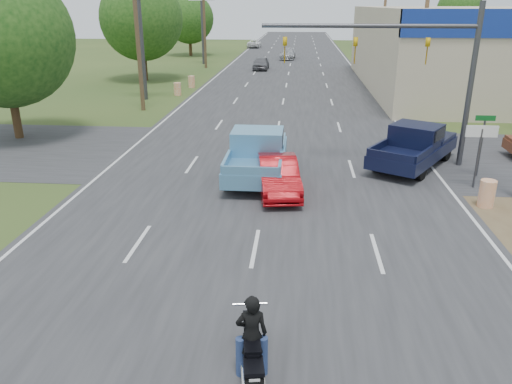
# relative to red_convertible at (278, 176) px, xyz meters

# --- Properties ---
(main_road) EXTENTS (15.00, 180.00, 0.02)m
(main_road) POSITION_rel_red_convertible_xyz_m (-0.47, 27.19, -0.67)
(main_road) COLOR #2D2D30
(main_road) RESTS_ON ground
(cross_road) EXTENTS (120.00, 10.00, 0.02)m
(cross_road) POSITION_rel_red_convertible_xyz_m (-0.47, 5.19, -0.67)
(cross_road) COLOR #2D2D30
(cross_road) RESTS_ON ground
(utility_pole_2) EXTENTS (2.00, 0.28, 10.00)m
(utility_pole_2) POSITION_rel_red_convertible_xyz_m (9.03, 18.19, 4.64)
(utility_pole_2) COLOR #4C3823
(utility_pole_2) RESTS_ON ground
(utility_pole_3) EXTENTS (2.00, 0.28, 10.00)m
(utility_pole_3) POSITION_rel_red_convertible_xyz_m (9.03, 36.19, 4.64)
(utility_pole_3) COLOR #4C3823
(utility_pole_3) RESTS_ON ground
(utility_pole_5) EXTENTS (2.00, 0.28, 10.00)m
(utility_pole_5) POSITION_rel_red_convertible_xyz_m (-9.97, 15.19, 4.64)
(utility_pole_5) COLOR #4C3823
(utility_pole_5) RESTS_ON ground
(utility_pole_6) EXTENTS (2.00, 0.28, 10.00)m
(utility_pole_6) POSITION_rel_red_convertible_xyz_m (-9.97, 39.19, 4.64)
(utility_pole_6) COLOR #4C3823
(utility_pole_6) RESTS_ON ground
(tree_0) EXTENTS (7.14, 7.14, 8.84)m
(tree_0) POSITION_rel_red_convertible_xyz_m (-14.47, 7.19, 4.58)
(tree_0) COLOR #422D19
(tree_0) RESTS_ON ground
(tree_1) EXTENTS (7.56, 7.56, 9.36)m
(tree_1) POSITION_rel_red_convertible_xyz_m (-13.97, 29.19, 4.89)
(tree_1) COLOR #422D19
(tree_1) RESTS_ON ground
(tree_2) EXTENTS (6.72, 6.72, 8.32)m
(tree_2) POSITION_rel_red_convertible_xyz_m (-14.67, 53.19, 4.27)
(tree_2) COLOR #422D19
(tree_2) RESTS_ON ground
(tree_5) EXTENTS (7.98, 7.98, 9.88)m
(tree_5) POSITION_rel_red_convertible_xyz_m (29.53, 82.19, 5.20)
(tree_5) COLOR #422D19
(tree_5) RESTS_ON ground
(tree_6) EXTENTS (8.82, 8.82, 10.92)m
(tree_6) POSITION_rel_red_convertible_xyz_m (-30.47, 82.19, 5.82)
(tree_6) COLOR #422D19
(tree_6) RESTS_ON ground
(barrel_0) EXTENTS (0.56, 0.56, 1.00)m
(barrel_0) POSITION_rel_red_convertible_xyz_m (7.53, -0.81, -0.18)
(barrel_0) COLOR orange
(barrel_0) RESTS_ON ground
(barrel_1) EXTENTS (0.56, 0.56, 1.00)m
(barrel_1) POSITION_rel_red_convertible_xyz_m (7.93, 7.69, -0.18)
(barrel_1) COLOR orange
(barrel_1) RESTS_ON ground
(barrel_2) EXTENTS (0.56, 0.56, 1.00)m
(barrel_2) POSITION_rel_red_convertible_xyz_m (-8.97, 21.19, -0.18)
(barrel_2) COLOR orange
(barrel_2) RESTS_ON ground
(barrel_3) EXTENTS (0.56, 0.56, 1.00)m
(barrel_3) POSITION_rel_red_convertible_xyz_m (-8.67, 25.19, -0.18)
(barrel_3) COLOR orange
(barrel_3) RESTS_ON ground
(pole_sign_left_far) EXTENTS (3.00, 0.35, 9.20)m
(pole_sign_left_far) POSITION_rel_red_convertible_xyz_m (-10.97, 43.19, 6.49)
(pole_sign_left_far) COLOR #3F3F44
(pole_sign_left_far) RESTS_ON ground
(lane_sign) EXTENTS (1.20, 0.08, 2.52)m
(lane_sign) POSITION_rel_red_convertible_xyz_m (7.73, 1.19, 1.22)
(lane_sign) COLOR #3F3F44
(lane_sign) RESTS_ON ground
(street_name_sign) EXTENTS (0.80, 0.08, 2.61)m
(street_name_sign) POSITION_rel_red_convertible_xyz_m (8.33, 2.69, 0.93)
(street_name_sign) COLOR #3F3F44
(street_name_sign) RESTS_ON ground
(signal_mast) EXTENTS (9.12, 0.40, 7.00)m
(signal_mast) POSITION_rel_red_convertible_xyz_m (5.36, 4.19, 4.12)
(signal_mast) COLOR #3F3F44
(signal_mast) RESTS_ON ground
(red_convertible) EXTENTS (2.02, 4.30, 1.36)m
(red_convertible) POSITION_rel_red_convertible_xyz_m (0.00, 0.00, 0.00)
(red_convertible) COLOR #93060C
(red_convertible) RESTS_ON ground
(motorcycle) EXTENTS (0.79, 2.29, 1.16)m
(motorcycle) POSITION_rel_red_convertible_xyz_m (-0.04, -10.29, -0.16)
(motorcycle) COLOR black
(motorcycle) RESTS_ON ground
(rider) EXTENTS (0.67, 0.49, 1.70)m
(rider) POSITION_rel_red_convertible_xyz_m (-0.05, -10.22, 0.17)
(rider) COLOR black
(rider) RESTS_ON ground
(blue_pickup) EXTENTS (2.31, 5.96, 1.98)m
(blue_pickup) POSITION_rel_red_convertible_xyz_m (-0.97, 2.05, 0.32)
(blue_pickup) COLOR black
(blue_pickup) RESTS_ON ground
(navy_pickup) EXTENTS (4.83, 5.99, 1.89)m
(navy_pickup) POSITION_rel_red_convertible_xyz_m (5.97, 4.01, 0.27)
(navy_pickup) COLOR black
(navy_pickup) RESTS_ON ground
(distant_car_grey) EXTENTS (1.72, 4.09, 1.38)m
(distant_car_grey) POSITION_rel_red_convertible_xyz_m (-3.60, 38.18, 0.01)
(distant_car_grey) COLOR #5E5E63
(distant_car_grey) RESTS_ON ground
(distant_car_silver) EXTENTS (2.14, 4.77, 1.36)m
(distant_car_silver) POSITION_rel_red_convertible_xyz_m (-0.97, 49.59, -0.00)
(distant_car_silver) COLOR #A7A8AC
(distant_car_silver) RESTS_ON ground
(distant_car_white) EXTENTS (2.16, 4.57, 1.26)m
(distant_car_white) POSITION_rel_red_convertible_xyz_m (-6.97, 67.50, -0.05)
(distant_car_white) COLOR white
(distant_car_white) RESTS_ON ground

